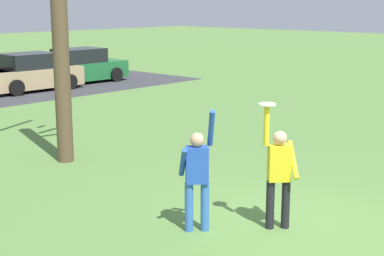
# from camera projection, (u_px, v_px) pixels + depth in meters

# --- Properties ---
(ground_plane) EXTENTS (120.00, 120.00, 0.00)m
(ground_plane) POSITION_uv_depth(u_px,v_px,m) (293.00, 224.00, 9.85)
(ground_plane) COLOR #567F3D
(person_catcher) EXTENTS (0.56, 0.56, 2.08)m
(person_catcher) POSITION_uv_depth(u_px,v_px,m) (279.00, 171.00, 9.50)
(person_catcher) COLOR black
(person_catcher) RESTS_ON ground_plane
(person_defender) EXTENTS (0.65, 0.65, 2.05)m
(person_defender) POSITION_uv_depth(u_px,v_px,m) (197.00, 173.00, 9.39)
(person_defender) COLOR #3366B7
(person_defender) RESTS_ON ground_plane
(frisbee_disc) EXTENTS (0.27, 0.27, 0.02)m
(frisbee_disc) POSITION_uv_depth(u_px,v_px,m) (267.00, 104.00, 9.25)
(frisbee_disc) COLOR white
(frisbee_disc) RESTS_ON person_catcher
(parked_car_tan) EXTENTS (4.14, 2.12, 1.59)m
(parked_car_tan) POSITION_uv_depth(u_px,v_px,m) (31.00, 73.00, 24.69)
(parked_car_tan) COLOR tan
(parked_car_tan) RESTS_ON ground_plane
(parked_car_green) EXTENTS (4.14, 2.12, 1.59)m
(parked_car_green) POSITION_uv_depth(u_px,v_px,m) (82.00, 67.00, 27.18)
(parked_car_green) COLOR #1E6633
(parked_car_green) RESTS_ON ground_plane
(bare_tree_tall) EXTENTS (1.86, 1.90, 7.18)m
(bare_tree_tall) POSITION_uv_depth(u_px,v_px,m) (61.00, 16.00, 13.12)
(bare_tree_tall) COLOR brown
(bare_tree_tall) RESTS_ON ground_plane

